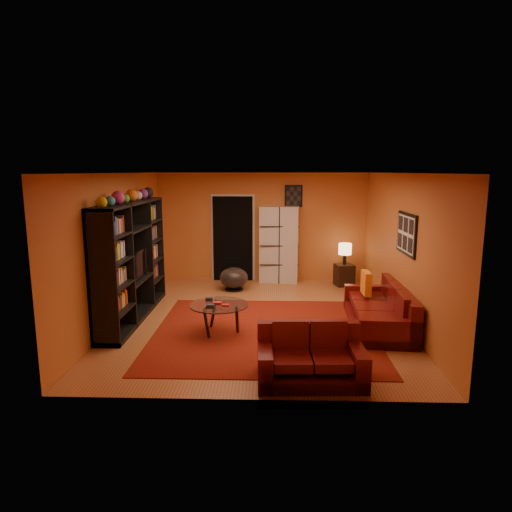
{
  "coord_description": "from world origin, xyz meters",
  "views": [
    {
      "loc": [
        0.2,
        -7.93,
        2.63
      ],
      "look_at": [
        -0.05,
        0.1,
        1.13
      ],
      "focal_mm": 32.0,
      "sensor_mm": 36.0,
      "label": 1
    }
  ],
  "objects_px": {
    "tv": "(134,266)",
    "bowl_chair": "(234,278)",
    "storage_cabinet": "(279,245)",
    "table_lamp": "(345,250)",
    "sofa": "(383,310)",
    "coffee_table": "(219,307)",
    "loveseat": "(310,357)",
    "entertainment_unit": "(132,261)",
    "side_table": "(344,275)"
  },
  "relations": [
    {
      "from": "tv",
      "to": "sofa",
      "type": "distance_m",
      "value": 4.43
    },
    {
      "from": "loveseat",
      "to": "side_table",
      "type": "bearing_deg",
      "value": -16.07
    },
    {
      "from": "sofa",
      "to": "bowl_chair",
      "type": "bearing_deg",
      "value": 143.16
    },
    {
      "from": "loveseat",
      "to": "side_table",
      "type": "relative_size",
      "value": 2.74
    },
    {
      "from": "storage_cabinet",
      "to": "entertainment_unit",
      "type": "bearing_deg",
      "value": -127.91
    },
    {
      "from": "sofa",
      "to": "table_lamp",
      "type": "bearing_deg",
      "value": 97.71
    },
    {
      "from": "entertainment_unit",
      "to": "bowl_chair",
      "type": "relative_size",
      "value": 4.77
    },
    {
      "from": "loveseat",
      "to": "storage_cabinet",
      "type": "xyz_separation_m",
      "value": [
        -0.31,
        5.22,
        0.62
      ]
    },
    {
      "from": "tv",
      "to": "storage_cabinet",
      "type": "height_order",
      "value": "storage_cabinet"
    },
    {
      "from": "entertainment_unit",
      "to": "table_lamp",
      "type": "distance_m",
      "value": 4.89
    },
    {
      "from": "storage_cabinet",
      "to": "side_table",
      "type": "height_order",
      "value": "storage_cabinet"
    },
    {
      "from": "entertainment_unit",
      "to": "loveseat",
      "type": "bearing_deg",
      "value": -39.0
    },
    {
      "from": "tv",
      "to": "side_table",
      "type": "relative_size",
      "value": 1.78
    },
    {
      "from": "entertainment_unit",
      "to": "loveseat",
      "type": "distance_m",
      "value": 3.93
    },
    {
      "from": "tv",
      "to": "bowl_chair",
      "type": "xyz_separation_m",
      "value": [
        1.62,
        2.04,
        -0.7
      ]
    },
    {
      "from": "entertainment_unit",
      "to": "storage_cabinet",
      "type": "bearing_deg",
      "value": 46.18
    },
    {
      "from": "sofa",
      "to": "coffee_table",
      "type": "height_order",
      "value": "sofa"
    },
    {
      "from": "side_table",
      "to": "tv",
      "type": "bearing_deg",
      "value": -148.35
    },
    {
      "from": "bowl_chair",
      "to": "table_lamp",
      "type": "bearing_deg",
      "value": 11.5
    },
    {
      "from": "loveseat",
      "to": "side_table",
      "type": "height_order",
      "value": "loveseat"
    },
    {
      "from": "sofa",
      "to": "entertainment_unit",
      "type": "bearing_deg",
      "value": 178.82
    },
    {
      "from": "coffee_table",
      "to": "bowl_chair",
      "type": "xyz_separation_m",
      "value": [
        0.02,
        2.76,
        -0.17
      ]
    },
    {
      "from": "entertainment_unit",
      "to": "table_lamp",
      "type": "bearing_deg",
      "value": 30.62
    },
    {
      "from": "storage_cabinet",
      "to": "table_lamp",
      "type": "distance_m",
      "value": 1.55
    },
    {
      "from": "tv",
      "to": "sofa",
      "type": "bearing_deg",
      "value": -93.8
    },
    {
      "from": "bowl_chair",
      "to": "table_lamp",
      "type": "xyz_separation_m",
      "value": [
        2.54,
        0.52,
        0.57
      ]
    },
    {
      "from": "entertainment_unit",
      "to": "table_lamp",
      "type": "relative_size",
      "value": 6.08
    },
    {
      "from": "coffee_table",
      "to": "side_table",
      "type": "bearing_deg",
      "value": 51.95
    },
    {
      "from": "side_table",
      "to": "table_lamp",
      "type": "xyz_separation_m",
      "value": [
        0.0,
        0.0,
        0.6
      ]
    },
    {
      "from": "loveseat",
      "to": "bowl_chair",
      "type": "xyz_separation_m",
      "value": [
        -1.33,
        4.39,
        -0.01
      ]
    },
    {
      "from": "coffee_table",
      "to": "storage_cabinet",
      "type": "xyz_separation_m",
      "value": [
        1.04,
        3.59,
        0.47
      ]
    },
    {
      "from": "loveseat",
      "to": "storage_cabinet",
      "type": "height_order",
      "value": "storage_cabinet"
    },
    {
      "from": "entertainment_unit",
      "to": "bowl_chair",
      "type": "xyz_separation_m",
      "value": [
        1.67,
        1.97,
        -0.77
      ]
    },
    {
      "from": "storage_cabinet",
      "to": "bowl_chair",
      "type": "distance_m",
      "value": 1.46
    },
    {
      "from": "tv",
      "to": "side_table",
      "type": "distance_m",
      "value": 4.93
    },
    {
      "from": "side_table",
      "to": "table_lamp",
      "type": "relative_size",
      "value": 1.01
    },
    {
      "from": "entertainment_unit",
      "to": "coffee_table",
      "type": "height_order",
      "value": "entertainment_unit"
    },
    {
      "from": "coffee_table",
      "to": "loveseat",
      "type": "bearing_deg",
      "value": -50.5
    },
    {
      "from": "loveseat",
      "to": "table_lamp",
      "type": "xyz_separation_m",
      "value": [
        1.21,
        4.91,
        0.56
      ]
    },
    {
      "from": "storage_cabinet",
      "to": "table_lamp",
      "type": "height_order",
      "value": "storage_cabinet"
    },
    {
      "from": "bowl_chair",
      "to": "entertainment_unit",
      "type": "bearing_deg",
      "value": -130.2
    },
    {
      "from": "tv",
      "to": "bowl_chair",
      "type": "bearing_deg",
      "value": -38.33
    },
    {
      "from": "entertainment_unit",
      "to": "side_table",
      "type": "relative_size",
      "value": 6.0
    },
    {
      "from": "bowl_chair",
      "to": "side_table",
      "type": "height_order",
      "value": "bowl_chair"
    },
    {
      "from": "tv",
      "to": "entertainment_unit",
      "type": "bearing_deg",
      "value": 34.45
    },
    {
      "from": "bowl_chair",
      "to": "table_lamp",
      "type": "height_order",
      "value": "table_lamp"
    },
    {
      "from": "sofa",
      "to": "side_table",
      "type": "bearing_deg",
      "value": 97.71
    },
    {
      "from": "coffee_table",
      "to": "table_lamp",
      "type": "distance_m",
      "value": 4.18
    },
    {
      "from": "storage_cabinet",
      "to": "bowl_chair",
      "type": "bearing_deg",
      "value": -135.02
    },
    {
      "from": "coffee_table",
      "to": "storage_cabinet",
      "type": "distance_m",
      "value": 3.76
    }
  ]
}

